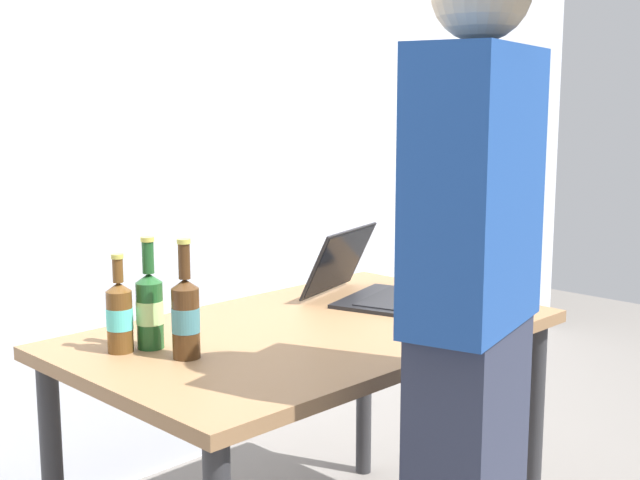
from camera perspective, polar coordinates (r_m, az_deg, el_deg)
The scene contains 7 objects.
desk at distance 2.45m, azimuth -0.56°, elevation -8.00°, with size 1.39×0.85×0.77m.
laptop at distance 2.75m, azimuth 3.36°, elevation -2.99°, with size 0.44×0.44×0.23m.
beer_bottle_green at distance 2.23m, azimuth -13.47°, elevation -4.98°, with size 0.07×0.07×0.26m.
beer_bottle_dark at distance 2.14m, azimuth -9.12°, elevation -5.05°, with size 0.07×0.07×0.31m.
beer_bottle_brown at distance 2.24m, azimuth -11.50°, elevation -4.50°, with size 0.07×0.07×0.30m.
person_figure at distance 1.87m, azimuth 10.24°, elevation -5.73°, with size 0.43×0.33×1.77m.
back_wall at distance 3.10m, azimuth -13.32°, elevation 7.13°, with size 6.00×0.10×2.60m, color silver.
Camera 1 is at (-1.64, -1.66, 1.41)m, focal length 47.07 mm.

